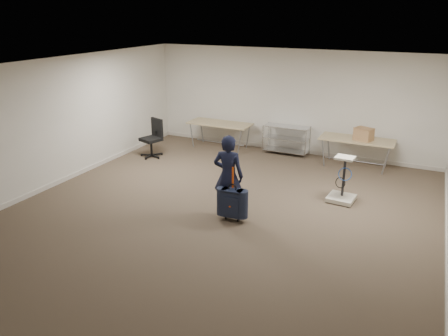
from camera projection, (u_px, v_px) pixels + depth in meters
The scene contains 10 objects.
ground at pixel (219, 214), 8.49m from camera, with size 9.00×9.00×0.00m, color #403227.
room_shell at pixel (246, 187), 9.65m from camera, with size 8.00×9.00×9.00m.
folding_table_left at pixel (220, 125), 12.38m from camera, with size 1.80×0.75×0.73m.
folding_table_right at pixel (357, 141), 10.84m from camera, with size 1.80×0.75×0.73m.
wire_shelf at pixel (286, 138), 11.91m from camera, with size 1.22×0.47×0.80m.
person at pixel (228, 176), 8.22m from camera, with size 0.58×0.38×1.60m, color black.
suitcase at pixel (232, 203), 8.12m from camera, with size 0.41×0.25×1.07m.
office_chair at pixel (153, 145), 11.76m from camera, with size 0.62×0.62×1.02m.
equipment_cart at pixel (342, 190), 8.99m from camera, with size 0.57×0.57×0.97m.
cardboard_box at pixel (364, 134), 10.66m from camera, with size 0.41×0.31×0.31m, color #996A47.
Camera 1 is at (3.40, -6.88, 3.74)m, focal length 35.00 mm.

